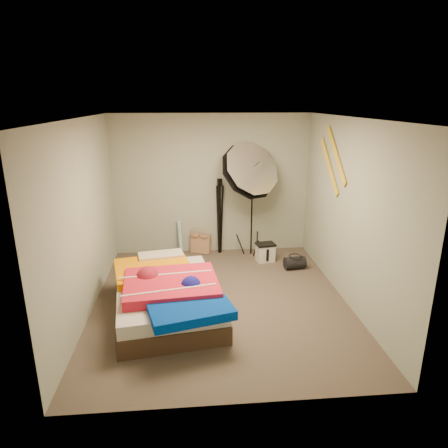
{
  "coord_description": "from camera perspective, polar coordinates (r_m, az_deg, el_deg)",
  "views": [
    {
      "loc": [
        -0.4,
        -5.03,
        2.71
      ],
      "look_at": [
        0.1,
        0.6,
        0.95
      ],
      "focal_mm": 32.0,
      "sensor_mm": 36.0,
      "label": 1
    }
  ],
  "objects": [
    {
      "name": "photo_umbrella",
      "position": [
        6.77,
        3.48,
        7.43
      ],
      "size": [
        1.08,
        1.11,
        2.16
      ],
      "color": "black",
      "rests_on": "floor"
    },
    {
      "name": "duffel_bag",
      "position": [
        6.81,
        10.07,
        -5.48
      ],
      "size": [
        0.37,
        0.25,
        0.21
      ],
      "primitive_type": "cylinder",
      "rotation": [
        0.0,
        1.57,
        0.13
      ],
      "color": "black",
      "rests_on": "floor"
    },
    {
      "name": "wall_stripe_upper",
      "position": [
        6.07,
        15.75,
        9.47
      ],
      "size": [
        0.02,
        0.91,
        0.78
      ],
      "primitive_type": "cube",
      "rotation": [
        0.7,
        0.0,
        0.0
      ],
      "color": "gold",
      "rests_on": "wall_right"
    },
    {
      "name": "wall_front",
      "position": [
        3.39,
        2.23,
        -8.28
      ],
      "size": [
        3.5,
        0.0,
        3.5
      ],
      "primitive_type": "plane",
      "rotation": [
        -1.57,
        0.0,
        0.0
      ],
      "color": "gray",
      "rests_on": "floor"
    },
    {
      "name": "bed",
      "position": [
        5.36,
        -8.08,
        -9.93
      ],
      "size": [
        1.62,
        2.14,
        0.55
      ],
      "color": "#402C1E",
      "rests_on": "floor"
    },
    {
      "name": "wall_left",
      "position": [
        5.41,
        -19.33,
        0.63
      ],
      "size": [
        0.0,
        4.0,
        4.0
      ],
      "primitive_type": "plane",
      "rotation": [
        1.57,
        0.0,
        1.57
      ],
      "color": "gray",
      "rests_on": "floor"
    },
    {
      "name": "wall_stripe_lower",
      "position": [
        6.33,
        14.81,
        8.0
      ],
      "size": [
        0.02,
        0.91,
        0.78
      ],
      "primitive_type": "cube",
      "rotation": [
        0.7,
        0.0,
        0.0
      ],
      "color": "gold",
      "rests_on": "wall_right"
    },
    {
      "name": "wall_right",
      "position": [
        5.66,
        17.45,
        1.54
      ],
      "size": [
        0.0,
        4.0,
        4.0
      ],
      "primitive_type": "plane",
      "rotation": [
        1.57,
        0.0,
        -1.57
      ],
      "color": "gray",
      "rests_on": "floor"
    },
    {
      "name": "floor",
      "position": [
        5.73,
        -0.47,
        -10.95
      ],
      "size": [
        4.0,
        4.0,
        0.0
      ],
      "primitive_type": "plane",
      "color": "brown",
      "rests_on": "ground"
    },
    {
      "name": "ceiling",
      "position": [
        5.05,
        -0.55,
        14.91
      ],
      "size": [
        4.0,
        4.0,
        0.0
      ],
      "primitive_type": "plane",
      "rotation": [
        3.14,
        0.0,
        0.0
      ],
      "color": "silver",
      "rests_on": "wall_back"
    },
    {
      "name": "wrapping_roll",
      "position": [
        7.34,
        -6.3,
        -1.92
      ],
      "size": [
        0.11,
        0.19,
        0.62
      ],
      "primitive_type": "cylinder",
      "rotation": [
        -0.17,
        0.0,
        0.27
      ],
      "color": "#488AB9",
      "rests_on": "floor"
    },
    {
      "name": "camera_tripod",
      "position": [
        7.18,
        -0.62,
        1.85
      ],
      "size": [
        0.09,
        0.09,
        1.39
      ],
      "color": "black",
      "rests_on": "floor"
    },
    {
      "name": "wall_back",
      "position": [
        7.19,
        -1.79,
        5.58
      ],
      "size": [
        3.5,
        0.0,
        3.5
      ],
      "primitive_type": "plane",
      "rotation": [
        1.57,
        0.0,
        0.0
      ],
      "color": "gray",
      "rests_on": "floor"
    },
    {
      "name": "tote_bag",
      "position": [
        7.38,
        -3.35,
        -2.79
      ],
      "size": [
        0.39,
        0.26,
        0.37
      ],
      "primitive_type": "cube",
      "rotation": [
        -0.14,
        0.0,
        -0.33
      ],
      "color": "tan",
      "rests_on": "floor"
    },
    {
      "name": "camera_case",
      "position": [
        7.04,
        5.91,
        -4.13
      ],
      "size": [
        0.33,
        0.26,
        0.3
      ],
      "primitive_type": "cube",
      "rotation": [
        0.0,
        0.0,
        0.17
      ],
      "color": "beige",
      "rests_on": "floor"
    }
  ]
}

